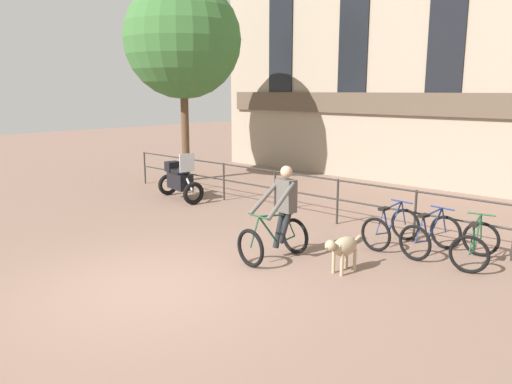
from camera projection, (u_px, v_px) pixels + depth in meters
ground_plane at (150, 288)px, 7.75m from camera, size 60.00×60.00×0.00m
canal_railing at (338, 194)px, 11.36m from camera, size 15.05×0.05×1.05m
building_facade at (450, 45)px, 14.81m from camera, size 18.00×0.72×8.70m
cyclist_with_bike at (279, 218)px, 9.01m from camera, size 0.80×1.23×1.70m
dog at (343, 247)px, 8.33m from camera, size 0.34×0.91×0.64m
parked_motorcycle at (180, 180)px, 13.96m from camera, size 1.76×0.95×1.35m
parked_bicycle_near_lamp at (391, 228)px, 9.84m from camera, size 0.75×1.16×0.86m
parked_bicycle_mid_left at (431, 236)px, 9.30m from camera, size 0.80×1.19×0.86m
parked_bicycle_mid_right at (475, 245)px, 8.76m from camera, size 0.82×1.20×0.86m
tree_canalside_left at (183, 40)px, 16.16m from camera, size 3.81×3.81×6.54m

